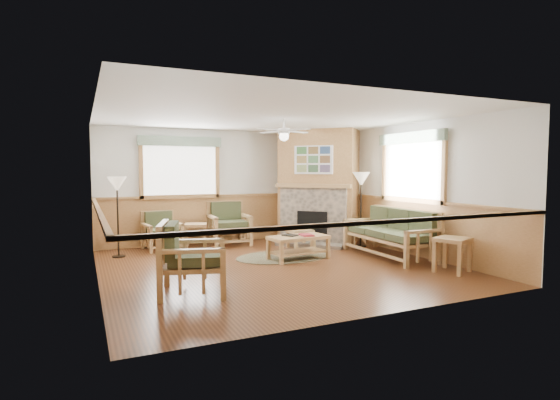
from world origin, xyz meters
name	(u,v)px	position (x,y,z in m)	size (l,w,h in m)	color
floor	(276,266)	(0.00, 0.00, -0.01)	(6.00, 6.00, 0.01)	#522D17
ceiling	(276,117)	(0.00, 0.00, 2.70)	(6.00, 6.00, 0.01)	white
wall_back	(226,186)	(0.00, 3.00, 1.35)	(6.00, 0.02, 2.70)	silver
wall_front	(379,204)	(0.00, -3.00, 1.35)	(6.00, 0.02, 2.70)	silver
wall_left	(96,196)	(-3.00, 0.00, 1.35)	(0.02, 6.00, 2.70)	silver
wall_right	(407,189)	(3.00, 0.00, 1.35)	(0.02, 6.00, 2.70)	silver
wainscot	(276,236)	(0.00, 0.00, 0.55)	(6.00, 6.00, 1.10)	#A37442
fireplace	(319,186)	(2.05, 2.05, 1.35)	(2.20, 2.20, 2.70)	#A37442
window_back	(180,136)	(-1.10, 2.96, 2.53)	(1.90, 0.16, 1.50)	white
window_right	(413,131)	(2.96, -0.20, 2.53)	(0.16, 1.90, 1.50)	white
ceiling_fan	(284,121)	(0.30, 0.30, 2.66)	(1.24, 1.24, 0.36)	white
sofa	(389,233)	(2.43, -0.16, 0.48)	(0.86, 2.10, 0.97)	#A77F4E
armchair_back_left	(162,231)	(-1.61, 2.55, 0.42)	(0.74, 0.74, 0.83)	#A77F4E
armchair_back_right	(229,223)	(-0.07, 2.55, 0.50)	(0.89, 0.89, 0.99)	#A77F4E
armchair_left	(193,258)	(-1.78, -1.11, 0.51)	(0.91, 0.91, 1.02)	#A77F4E
coffee_table	(298,248)	(0.64, 0.35, 0.23)	(1.16, 0.58, 0.46)	#A77F4E
end_table_chairs	(196,235)	(-0.86, 2.55, 0.27)	(0.48, 0.46, 0.53)	#A77F4E
end_table_sofa	(452,255)	(2.55, -1.69, 0.30)	(0.53, 0.51, 0.60)	#A77F4E
footstool	(300,239)	(1.20, 1.39, 0.21)	(0.49, 0.49, 0.43)	#A77F4E
braided_rug	(283,257)	(0.45, 0.67, 0.01)	(1.94, 1.94, 0.01)	#4E482F
floor_lamp_left	(118,217)	(-2.55, 2.05, 0.81)	(0.37, 0.37, 1.62)	black
floor_lamp_right	(361,209)	(2.55, 1.00, 0.85)	(0.39, 0.39, 1.71)	black
book_red	(306,234)	(0.79, 0.30, 0.49)	(0.22, 0.30, 0.03)	maroon
book_dark	(290,235)	(0.49, 0.42, 0.49)	(0.20, 0.27, 0.03)	black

